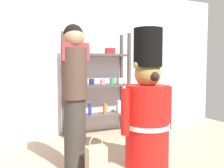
% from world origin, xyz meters
% --- Properties ---
extents(back_wall, '(6.40, 0.12, 2.60)m').
position_xyz_m(back_wall, '(0.00, 2.20, 1.30)').
color(back_wall, silver).
rests_on(back_wall, ground_plane).
extents(merchandise_shelf, '(1.18, 0.35, 1.79)m').
position_xyz_m(merchandise_shelf, '(0.45, 1.98, 0.88)').
color(merchandise_shelf, '#4C4742').
rests_on(merchandise_shelf, ground_plane).
extents(teddy_bear_guard, '(0.70, 0.54, 1.65)m').
position_xyz_m(teddy_bear_guard, '(0.45, 0.38, 0.68)').
color(teddy_bear_guard, red).
rests_on(teddy_bear_guard, ground_plane).
extents(person_shopper, '(0.31, 0.29, 1.67)m').
position_xyz_m(person_shopper, '(-0.38, 0.59, 0.91)').
color(person_shopper, '#38332D').
rests_on(person_shopper, ground_plane).
extents(shopping_bag, '(0.21, 0.14, 0.48)m').
position_xyz_m(shopping_bag, '(-0.24, 0.29, 0.19)').
color(shopping_bag, '#C1AD89').
rests_on(shopping_bag, ground_plane).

